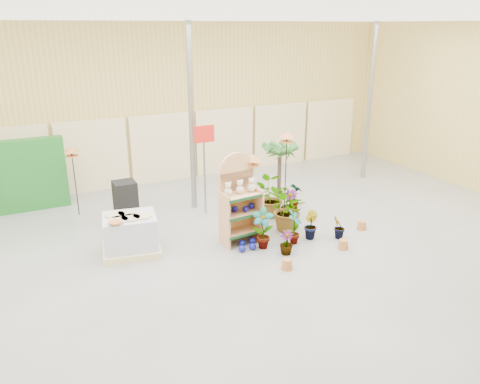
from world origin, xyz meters
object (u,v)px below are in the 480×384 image
object	(u,v)px
pallet_stack	(130,234)
potted_plant_2	(287,210)
bird_table_front	(253,160)
display_shelf	(238,202)

from	to	relation	value
pallet_stack	potted_plant_2	size ratio (longest dim) A/B	1.28
pallet_stack	bird_table_front	size ratio (longest dim) A/B	0.70
pallet_stack	bird_table_front	distance (m)	2.94
display_shelf	bird_table_front	size ratio (longest dim) A/B	1.05
pallet_stack	display_shelf	bearing A→B (deg)	-0.87
pallet_stack	bird_table_front	world-z (taller)	bird_table_front
display_shelf	bird_table_front	distance (m)	0.93
display_shelf	pallet_stack	distance (m)	2.30
bird_table_front	potted_plant_2	distance (m)	1.45
bird_table_front	potted_plant_2	xyz separation A→B (m)	(0.79, -0.19, -1.21)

